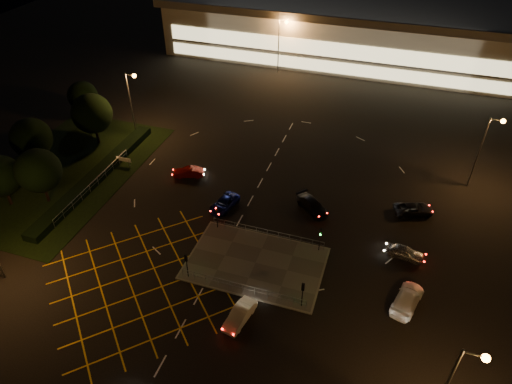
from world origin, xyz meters
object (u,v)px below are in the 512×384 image
(signal_sw, at_px, (186,261))
(car_circ_red, at_px, (188,172))
(signal_nw, at_px, (217,212))
(car_approach_white, at_px, (407,299))
(car_east_grey, at_px, (414,209))
(car_queue_white, at_px, (240,315))
(car_left_blue, at_px, (224,203))
(signal_se, at_px, (303,290))
(car_far_dkgrey, at_px, (312,205))
(car_right_silver, at_px, (405,252))
(signal_ne, at_px, (320,235))

(signal_sw, relative_size, car_circ_red, 0.79)
(signal_nw, xyz_separation_m, car_approach_white, (21.62, -4.53, -1.60))
(signal_sw, relative_size, car_east_grey, 0.66)
(car_queue_white, bearing_deg, car_circ_red, 137.62)
(car_left_blue, bearing_deg, car_east_grey, 27.85)
(signal_sw, bearing_deg, signal_se, -180.00)
(signal_se, relative_size, car_queue_white, 0.74)
(car_left_blue, relative_size, car_far_dkgrey, 0.93)
(car_east_grey, bearing_deg, car_circ_red, 72.41)
(car_queue_white, relative_size, car_circ_red, 1.06)
(signal_se, xyz_separation_m, car_approach_white, (9.62, 3.46, -1.60))
(signal_se, bearing_deg, signal_nw, -33.65)
(car_left_blue, xyz_separation_m, car_approach_white, (22.23, -8.29, 0.13))
(signal_nw, relative_size, car_far_dkgrey, 0.65)
(car_right_silver, bearing_deg, signal_nw, 101.43)
(car_circ_red, bearing_deg, signal_sw, 4.78)
(signal_sw, bearing_deg, signal_nw, -90.00)
(car_approach_white, bearing_deg, car_left_blue, -4.92)
(car_queue_white, height_order, car_left_blue, car_queue_white)
(car_east_grey, bearing_deg, signal_ne, 115.79)
(car_circ_red, relative_size, car_east_grey, 0.84)
(car_queue_white, bearing_deg, signal_se, 44.68)
(car_east_grey, bearing_deg, signal_se, 131.61)
(signal_ne, relative_size, car_right_silver, 0.79)
(car_far_dkgrey, xyz_separation_m, car_approach_white, (11.89, -11.27, 0.05))
(signal_ne, bearing_deg, car_right_silver, 12.59)
(signal_se, height_order, car_east_grey, signal_se)
(signal_nw, distance_m, car_left_blue, 4.19)
(car_right_silver, xyz_separation_m, car_east_grey, (0.51, 7.90, -0.02))
(signal_se, bearing_deg, car_east_grey, -117.95)
(car_far_dkgrey, bearing_deg, car_east_grey, -34.23)
(signal_nw, height_order, car_queue_white, signal_nw)
(car_right_silver, relative_size, car_east_grey, 0.84)
(car_far_dkgrey, relative_size, car_right_silver, 1.23)
(car_circ_red, height_order, car_approach_white, car_approach_white)
(signal_se, distance_m, car_queue_white, 6.35)
(signal_nw, bearing_deg, car_far_dkgrey, 34.70)
(signal_sw, xyz_separation_m, car_right_silver, (20.99, 9.99, -1.69))
(signal_nw, height_order, car_right_silver, signal_nw)
(car_circ_red, bearing_deg, car_right_silver, 57.22)
(signal_nw, xyz_separation_m, car_circ_red, (-7.61, 8.46, -1.71))
(signal_se, relative_size, car_circ_red, 0.79)
(signal_ne, bearing_deg, car_queue_white, -114.31)
(car_right_silver, distance_m, car_approach_white, 6.57)
(signal_sw, bearing_deg, car_approach_white, -170.92)
(car_right_silver, bearing_deg, signal_sw, 121.43)
(car_far_dkgrey, height_order, car_east_grey, car_far_dkgrey)
(signal_ne, xyz_separation_m, car_approach_white, (9.62, -4.53, -1.60))
(car_east_grey, bearing_deg, car_approach_white, 160.07)
(signal_nw, xyz_separation_m, car_queue_white, (6.88, -11.35, -1.67))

